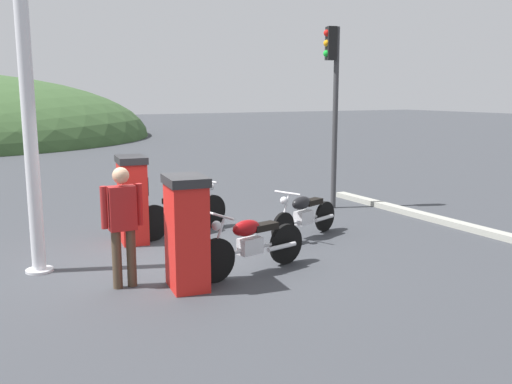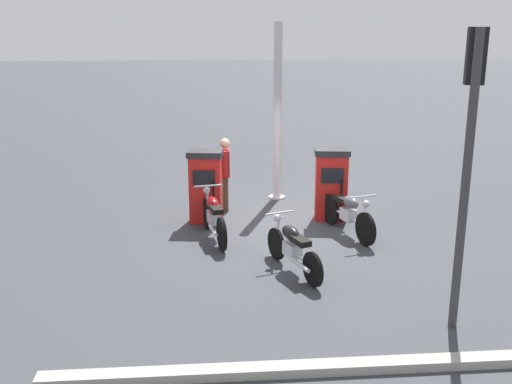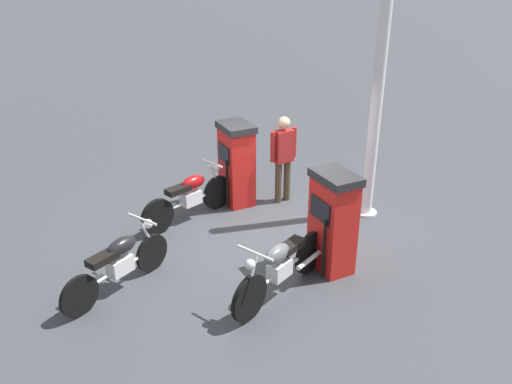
% 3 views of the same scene
% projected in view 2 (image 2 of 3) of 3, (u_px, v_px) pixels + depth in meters
% --- Properties ---
extents(ground_plane, '(120.00, 120.00, 0.00)m').
position_uv_depth(ground_plane, '(270.00, 223.00, 12.95)').
color(ground_plane, '#383A3F').
extents(fuel_pump_near, '(0.63, 0.78, 1.55)m').
position_uv_depth(fuel_pump_near, '(206.00, 186.00, 12.88)').
color(fuel_pump_near, red).
rests_on(fuel_pump_near, ground).
extents(fuel_pump_far, '(0.60, 0.79, 1.55)m').
position_uv_depth(fuel_pump_far, '(331.00, 184.00, 13.05)').
color(fuel_pump_far, red).
rests_on(fuel_pump_far, ground).
extents(motorcycle_near_pump, '(1.96, 0.64, 0.96)m').
position_uv_depth(motorcycle_near_pump, '(213.00, 216.00, 11.96)').
color(motorcycle_near_pump, black).
rests_on(motorcycle_near_pump, ground).
extents(motorcycle_far_pump, '(1.98, 0.81, 0.97)m').
position_uv_depth(motorcycle_far_pump, '(348.00, 212.00, 12.14)').
color(motorcycle_far_pump, black).
rests_on(motorcycle_far_pump, ground).
extents(motorcycle_extra, '(1.78, 0.83, 0.93)m').
position_uv_depth(motorcycle_extra, '(293.00, 246.00, 10.33)').
color(motorcycle_extra, black).
rests_on(motorcycle_extra, ground).
extents(attendant_person, '(0.57, 0.23, 1.67)m').
position_uv_depth(attendant_person, '(225.00, 170.00, 13.59)').
color(attendant_person, '#473828').
rests_on(attendant_person, ground).
extents(roadside_traffic_light, '(0.40, 0.28, 4.08)m').
position_uv_depth(roadside_traffic_light, '(470.00, 131.00, 7.89)').
color(roadside_traffic_light, '#38383A').
rests_on(roadside_traffic_light, ground).
extents(canopy_support_pole, '(0.40, 0.40, 4.16)m').
position_uv_depth(canopy_support_pole, '(278.00, 116.00, 14.32)').
color(canopy_support_pole, silver).
rests_on(canopy_support_pole, ground).
extents(road_edge_kerb, '(0.36, 6.56, 0.12)m').
position_uv_depth(road_edge_kerb, '(311.00, 368.00, 7.40)').
color(road_edge_kerb, '#9E9E93').
rests_on(road_edge_kerb, ground).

